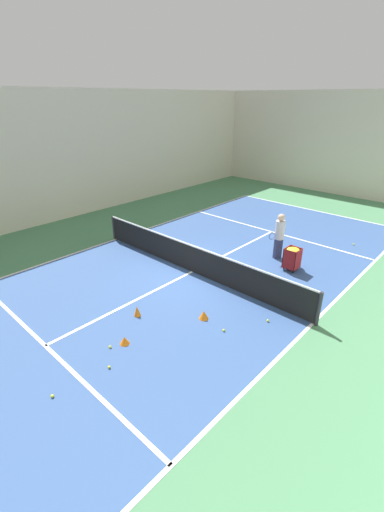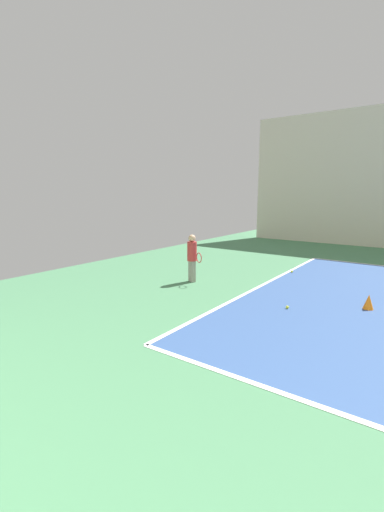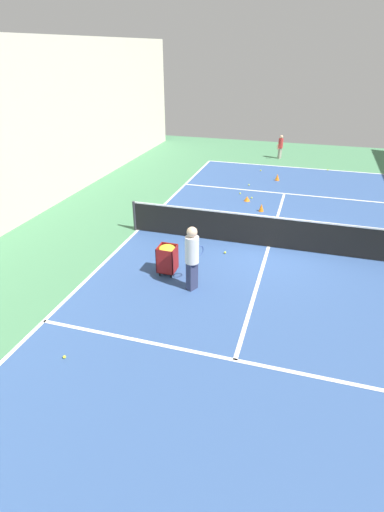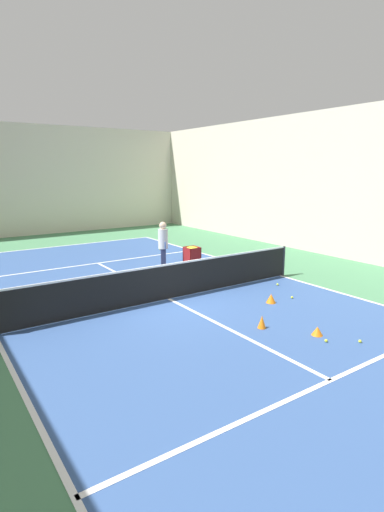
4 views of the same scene
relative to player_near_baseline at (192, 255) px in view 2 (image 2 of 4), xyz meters
name	(u,v)px [view 2 (image 2 of 4)]	position (x,y,z in m)	size (l,w,h in m)	color
line_baseline_near	(264,284)	(-0.89, 1.78, -0.76)	(9.36, 0.10, 0.00)	white
player_near_baseline	(192,255)	(0.00, 0.00, 0.00)	(0.36, 0.62, 1.34)	gray
training_cone_2	(369,302)	(-0.35, 4.46, -0.60)	(0.22, 0.22, 0.32)	orange
tennis_ball_5	(287,307)	(0.66, 3.03, -0.73)	(0.07, 0.07, 0.07)	yellow
tennis_ball_6	(292,271)	(-2.75, 1.90, -0.73)	(0.07, 0.07, 0.07)	yellow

